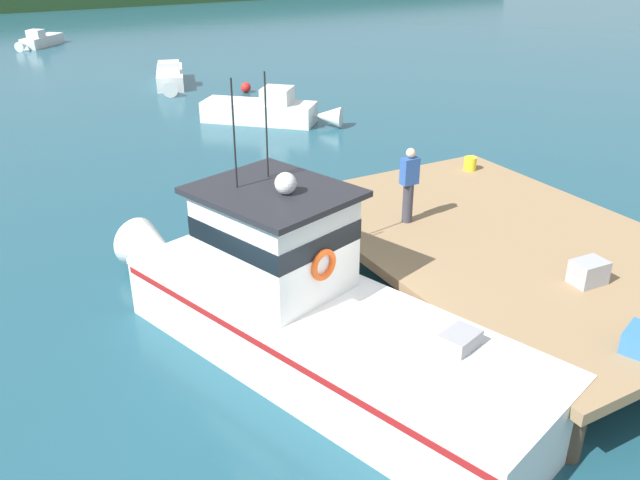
% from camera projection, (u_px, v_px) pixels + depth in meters
% --- Properties ---
extents(ground_plane, '(200.00, 200.00, 0.00)m').
position_uv_depth(ground_plane, '(300.00, 354.00, 11.76)').
color(ground_plane, '#1E4C5B').
extents(dock, '(6.00, 9.00, 1.20)m').
position_uv_depth(dock, '(507.00, 243.00, 13.42)').
color(dock, '#4C3D2D').
rests_on(dock, ground).
extents(main_fishing_boat, '(4.84, 9.89, 4.80)m').
position_uv_depth(main_fishing_boat, '(302.00, 307.00, 11.29)').
color(main_fishing_boat, white).
rests_on(main_fishing_boat, ground).
extents(crate_stack_near_edge, '(0.62, 0.47, 0.43)m').
position_uv_depth(crate_stack_near_edge, '(589.00, 272.00, 11.57)').
color(crate_stack_near_edge, '#9E9EA3').
rests_on(crate_stack_near_edge, dock).
extents(bait_bucket, '(0.32, 0.32, 0.34)m').
position_uv_depth(bait_bucket, '(470.00, 164.00, 17.03)').
color(bait_bucket, yellow).
rests_on(bait_bucket, dock).
extents(deckhand_by_the_boat, '(0.36, 0.22, 1.63)m').
position_uv_depth(deckhand_by_the_boat, '(409.00, 184.00, 13.73)').
color(deckhand_by_the_boat, '#383842').
rests_on(deckhand_by_the_boat, dock).
extents(moored_boat_outer_mooring, '(4.73, 4.55, 1.39)m').
position_uv_depth(moored_boat_outer_mooring, '(268.00, 111.00, 25.48)').
color(moored_boat_outer_mooring, white).
rests_on(moored_boat_outer_mooring, ground).
extents(moored_boat_near_channel, '(3.36, 3.76, 1.07)m').
position_uv_depth(moored_boat_near_channel, '(40.00, 41.00, 41.92)').
color(moored_boat_near_channel, silver).
rests_on(moored_boat_near_channel, ground).
extents(moored_boat_far_right, '(2.34, 4.82, 1.21)m').
position_uv_depth(moored_boat_far_right, '(170.00, 77.00, 31.46)').
color(moored_boat_far_right, white).
rests_on(moored_boat_far_right, ground).
extents(mooring_buoy_channel_marker, '(0.46, 0.46, 0.46)m').
position_uv_depth(mooring_buoy_channel_marker, '(246.00, 87.00, 30.29)').
color(mooring_buoy_channel_marker, red).
rests_on(mooring_buoy_channel_marker, ground).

